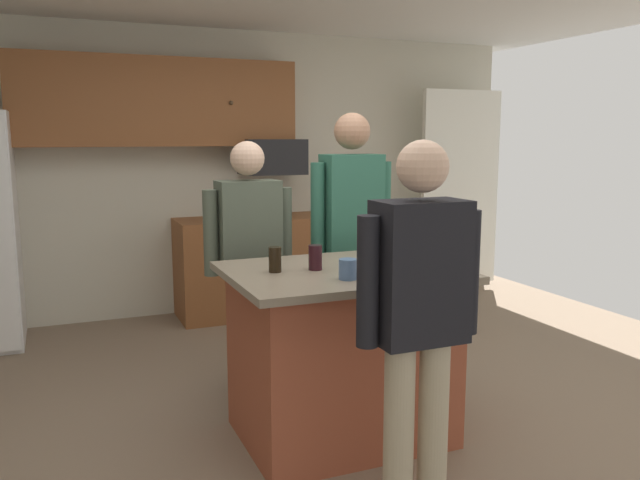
# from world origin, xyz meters

# --- Properties ---
(floor) EXTENTS (7.04, 7.04, 0.00)m
(floor) POSITION_xyz_m (0.00, 0.00, 0.00)
(floor) COLOR #7F6B56
(floor) RESTS_ON ground
(back_wall) EXTENTS (6.40, 0.10, 2.60)m
(back_wall) POSITION_xyz_m (0.00, 2.80, 1.30)
(back_wall) COLOR beige
(back_wall) RESTS_ON ground
(french_door_window_panel) EXTENTS (0.90, 0.06, 2.00)m
(french_door_window_panel) POSITION_xyz_m (2.60, 2.40, 1.10)
(french_door_window_panel) COLOR white
(french_door_window_panel) RESTS_ON ground
(cabinet_run_upper) EXTENTS (2.40, 0.38, 0.75)m
(cabinet_run_upper) POSITION_xyz_m (-0.40, 2.60, 1.93)
(cabinet_run_upper) COLOR brown
(cabinet_run_lower) EXTENTS (1.80, 0.63, 0.90)m
(cabinet_run_lower) POSITION_xyz_m (0.60, 2.48, 0.45)
(cabinet_run_lower) COLOR brown
(cabinet_run_lower) RESTS_ON ground
(microwave_over_range) EXTENTS (0.56, 0.40, 0.32)m
(microwave_over_range) POSITION_xyz_m (0.60, 2.50, 1.45)
(microwave_over_range) COLOR black
(kitchen_island) EXTENTS (1.21, 0.94, 0.94)m
(kitchen_island) POSITION_xyz_m (0.11, -0.12, 0.48)
(kitchen_island) COLOR #9E4C33
(kitchen_island) RESTS_ON ground
(person_guest_right) EXTENTS (0.57, 0.24, 1.79)m
(person_guest_right) POSITION_xyz_m (0.52, 0.62, 1.04)
(person_guest_right) COLOR #232D4C
(person_guest_right) RESTS_ON ground
(person_host_foreground) EXTENTS (0.57, 0.22, 1.62)m
(person_host_foreground) POSITION_xyz_m (0.09, -0.94, 0.93)
(person_host_foreground) COLOR tan
(person_host_foreground) RESTS_ON ground
(person_elder_center) EXTENTS (0.57, 0.22, 1.61)m
(person_elder_center) POSITION_xyz_m (-0.17, 0.67, 0.92)
(person_elder_center) COLOR #383842
(person_elder_center) RESTS_ON ground
(glass_stout_tall) EXTENTS (0.07, 0.07, 0.13)m
(glass_stout_tall) POSITION_xyz_m (0.52, -0.12, 1.01)
(glass_stout_tall) COLOR black
(glass_stout_tall) RESTS_ON kitchen_island
(mug_blue_stoneware) EXTENTS (0.13, 0.09, 0.10)m
(mug_blue_stoneware) POSITION_xyz_m (0.03, -0.36, 0.99)
(mug_blue_stoneware) COLOR #4C6B99
(mug_blue_stoneware) RESTS_ON kitchen_island
(glass_pilsner) EXTENTS (0.07, 0.07, 0.13)m
(glass_pilsner) POSITION_xyz_m (-0.03, -0.09, 1.01)
(glass_pilsner) COLOR black
(glass_pilsner) RESTS_ON kitchen_island
(glass_dark_ale) EXTENTS (0.07, 0.07, 0.13)m
(glass_dark_ale) POSITION_xyz_m (-0.24, -0.06, 1.01)
(glass_dark_ale) COLOR black
(glass_dark_ale) RESTS_ON kitchen_island
(glass_short_whisky) EXTENTS (0.06, 0.06, 0.16)m
(glass_short_whisky) POSITION_xyz_m (0.44, 0.01, 1.02)
(glass_short_whisky) COLOR black
(glass_short_whisky) RESTS_ON kitchen_island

